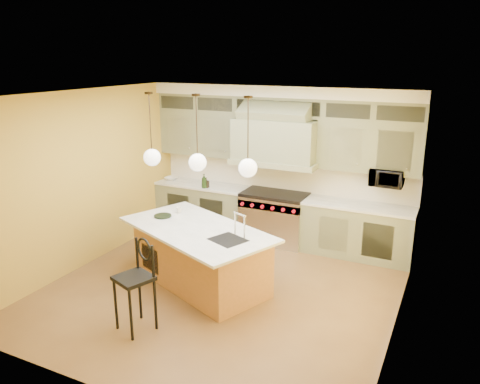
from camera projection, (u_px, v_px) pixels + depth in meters
The scene contains 18 objects.
floor at pixel (222, 290), 7.07m from camera, with size 5.00×5.00×0.00m, color brown.
ceiling at pixel (219, 95), 6.26m from camera, with size 5.00×5.00×0.00m, color white.
wall_back at pixel (282, 163), 8.83m from camera, with size 5.00×5.00×0.00m, color gold.
wall_front at pixel (99, 267), 4.50m from camera, with size 5.00×5.00×0.00m, color gold.
wall_left at pixel (87, 179), 7.70m from camera, with size 5.00×5.00×0.00m, color gold.
wall_right at pixel (404, 225), 5.63m from camera, with size 5.00×5.00×0.00m, color gold.
back_cabinetry at pixel (277, 167), 8.60m from camera, with size 5.00×0.77×2.90m.
range at pixel (274, 217), 8.79m from camera, with size 1.20×0.74×0.96m.
kitchen_island at pixel (200, 255), 7.15m from camera, with size 2.73×2.12×1.35m.
counter_stool at pixel (136, 279), 5.90m from camera, with size 0.54×0.54×1.21m.
microwave at pixel (387, 177), 7.80m from camera, with size 0.54×0.37×0.30m, color black.
oil_bottle_a at pixel (204, 181), 9.01m from camera, with size 0.11×0.11×0.28m, color #1A3113.
oil_bottle_b at pixel (206, 183), 9.05m from camera, with size 0.09×0.09×0.20m, color black.
fruit_bowl at pixel (171, 179), 9.62m from camera, with size 0.25×0.25×0.06m, color silver.
cup at pixel (179, 210), 7.67m from camera, with size 0.10×0.10×0.09m, color white.
pendant_left at pixel (152, 156), 7.08m from camera, with size 0.26×0.26×1.11m.
pendant_center at pixel (198, 160), 6.75m from camera, with size 0.26×0.26×1.11m.
pendant_right at pixel (248, 166), 6.41m from camera, with size 0.26×0.26×1.11m.
Camera 1 is at (3.01, -5.62, 3.41)m, focal length 35.00 mm.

